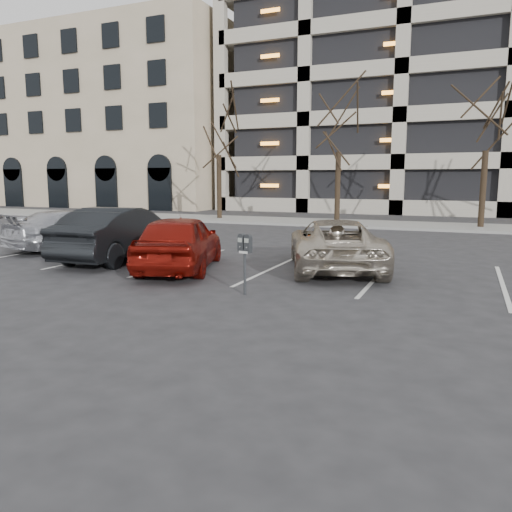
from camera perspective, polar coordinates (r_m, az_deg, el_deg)
name	(u,v)px	position (r m, az deg, el deg)	size (l,w,h in m)	color
ground	(295,290)	(10.91, 4.50, -3.90)	(140.00, 140.00, 0.00)	#28282B
sidewalk	(395,225)	(26.42, 15.55, 3.43)	(80.00, 4.00, 0.12)	gray
stall_lines	(273,268)	(13.49, 1.94, -1.39)	(16.90, 5.20, 0.00)	silver
office_building	(117,125)	(51.08, -15.60, 14.24)	(26.00, 16.20, 15.00)	tan
tree_a	(218,114)	(29.53, -4.33, 15.86)	(3.67, 3.67, 8.33)	black
tree_b	(340,107)	(27.11, 9.54, 16.48)	(3.69, 3.69, 8.39)	black
tree_c	(489,101)	(26.35, 25.10, 15.73)	(3.61, 3.61, 8.20)	black
parking_meter	(245,249)	(10.28, -1.29, 0.78)	(0.34, 0.19, 1.25)	black
suv_silver	(335,244)	(13.42, 9.01, 1.34)	(3.77, 5.32, 1.35)	beige
car_red	(180,242)	(13.31, -8.71, 1.59)	(1.76, 4.37, 1.49)	maroon
car_dark	(122,234)	(15.34, -15.11, 2.49)	(1.66, 4.77, 1.57)	black
car_silver	(74,230)	(18.22, -20.07, 2.86)	(1.88, 4.63, 1.34)	#B8B9C0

